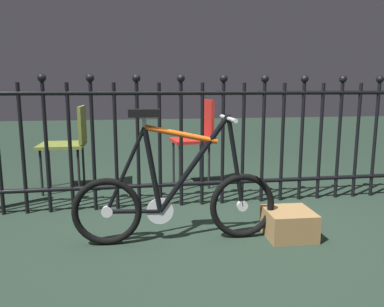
{
  "coord_description": "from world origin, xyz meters",
  "views": [
    {
      "loc": [
        -0.6,
        -2.44,
        1.02
      ],
      "look_at": [
        -0.15,
        0.21,
        0.55
      ],
      "focal_mm": 34.91,
      "sensor_mm": 36.0,
      "label": 1
    }
  ],
  "objects_px": {
    "chair_red": "(198,133)",
    "display_crate": "(289,224)",
    "chair_olive": "(70,139)",
    "bicycle": "(176,197)"
  },
  "relations": [
    {
      "from": "bicycle",
      "to": "display_crate",
      "type": "height_order",
      "value": "bicycle"
    },
    {
      "from": "bicycle",
      "to": "display_crate",
      "type": "relative_size",
      "value": 4.29
    },
    {
      "from": "chair_red",
      "to": "display_crate",
      "type": "distance_m",
      "value": 1.59
    },
    {
      "from": "bicycle",
      "to": "chair_red",
      "type": "distance_m",
      "value": 1.49
    },
    {
      "from": "bicycle",
      "to": "chair_olive",
      "type": "bearing_deg",
      "value": 121.12
    },
    {
      "from": "chair_olive",
      "to": "chair_red",
      "type": "relative_size",
      "value": 0.94
    },
    {
      "from": "display_crate",
      "to": "chair_olive",
      "type": "bearing_deg",
      "value": 137.63
    },
    {
      "from": "chair_olive",
      "to": "display_crate",
      "type": "bearing_deg",
      "value": -42.37
    },
    {
      "from": "chair_olive",
      "to": "display_crate",
      "type": "relative_size",
      "value": 2.67
    },
    {
      "from": "chair_olive",
      "to": "chair_red",
      "type": "height_order",
      "value": "chair_red"
    }
  ]
}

